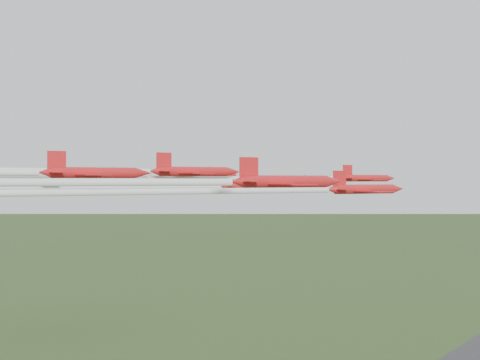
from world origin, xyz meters
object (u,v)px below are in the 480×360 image
Objects in this scene: jet_row3_mid at (111,171)px; jet_row3_right at (203,182)px; jet_row2_right at (272,190)px; jet_row3_left at (8,192)px; jet_lead at (276,178)px; jet_row2_left at (152,187)px.

jet_row3_mid is 20.77m from jet_row3_right.
jet_row3_left is (-43.63, -7.02, -0.66)m from jet_row2_right.
jet_row2_right is 44.20m from jet_row3_left.
jet_row3_right is (3.16, -14.90, 0.99)m from jet_row2_right.
jet_row3_mid reaches higher than jet_row3_left.
jet_row3_left is 1.60× the size of jet_row3_right.
jet_lead reaches higher than jet_row2_right.
jet_row3_mid is at bearing -32.69° from jet_row2_left.
jet_row3_right is at bearing -10.96° from jet_row2_left.
jet_row2_right is 1.14× the size of jet_row3_mid.
jet_lead is 24.00m from jet_row3_mid.
jet_row3_mid is (-8.03, -22.60, 0.81)m from jet_lead.
jet_row3_right is at bearing 6.76° from jet_row3_mid.
jet_row3_left is at bearing -126.16° from jet_lead.
jet_row3_right reaches higher than jet_row3_left.
jet_lead is 15.98m from jet_row2_right.
jet_row2_right is at bearing 51.38° from jet_row3_mid.
jet_lead is 40.38m from jet_row3_left.
jet_row2_left is 1.46× the size of jet_row3_right.
jet_row3_mid is at bearing -170.82° from jet_row3_right.
jet_row2_right is 1.32× the size of jet_row3_right.
jet_row2_left is 0.92× the size of jet_row3_left.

